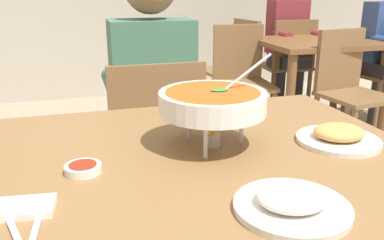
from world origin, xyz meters
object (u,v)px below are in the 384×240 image
Objects in this scene: diner_main at (151,92)px; sauce_dish at (83,168)px; chair_bg_window at (241,74)px; dining_table_far at (319,57)px; curry_bowl at (213,103)px; appetizer_plate at (339,136)px; chair_diner_main at (154,143)px; chair_bg_right at (236,62)px; chair_bg_left at (289,60)px; chair_bg_corner at (348,84)px; dining_table_main at (207,190)px; patron_bg_left at (288,35)px; rice_plate at (292,202)px.

sauce_dish is at bearing -111.61° from diner_main.
dining_table_far is at bearing -5.42° from chair_bg_window.
curry_bowl reaches higher than appetizer_plate.
curry_bowl reaches higher than chair_bg_window.
chair_diner_main is 2.14m from chair_bg_right.
sauce_dish is 3.28m from chair_bg_left.
diner_main is 2.13m from chair_bg_right.
chair_bg_right is (0.75, 2.62, -0.28)m from appetizer_plate.
chair_bg_left and chair_bg_window have the same top height.
chair_bg_corner is at bearing 39.01° from sauce_dish.
diner_main is (0.00, 0.81, 0.09)m from dining_table_main.
chair_bg_corner is at bearing -41.28° from chair_bg_window.
appetizer_plate is at bearing -127.64° from chair_bg_corner.
chair_bg_corner is at bearing -94.03° from patron_bg_left.
chair_bg_right is at bearing 66.25° from dining_table_main.
patron_bg_left is at bearing 85.97° from chair_bg_corner.
chair_bg_right is (1.14, 1.82, 0.00)m from chair_diner_main.
chair_diner_main is at bearing -126.89° from chair_bg_window.
patron_bg_left reaches higher than chair_bg_window.
chair_bg_left is at bearing 56.64° from curry_bowl.
sauce_dish reaches higher than dining_table_main.
chair_bg_right is at bearing 72.79° from chair_bg_window.
rice_plate is (0.04, -0.38, -0.11)m from curry_bowl.
diner_main is 1.31× the size of dining_table_far.
appetizer_plate is 2.01m from chair_bg_corner.
dining_table_main is at bearing 4.37° from sauce_dish.
appetizer_plate is at bearing -63.93° from chair_diner_main.
chair_diner_main is at bearing -132.69° from patron_bg_left.
dining_table_main is 0.91× the size of patron_bg_left.
diner_main is at bearing 115.18° from appetizer_plate.
chair_bg_right is at bearing 69.93° from rice_plate.
dining_table_far is at bearing 45.86° from sauce_dish.
appetizer_plate is (0.32, 0.30, 0.00)m from rice_plate.
chair_bg_left is 0.69× the size of patron_bg_left.
appetizer_plate is 0.27× the size of chair_bg_right.
diner_main is 0.90m from sauce_dish.
chair_bg_left is (1.68, 1.74, -0.24)m from diner_main.
dining_table_far is (1.99, 2.05, -0.15)m from sauce_dish.
dining_table_main is 1.32× the size of chair_bg_corner.
curry_bowl is at bearing -87.53° from chair_diner_main.
appetizer_plate is 0.27× the size of chair_bg_corner.
chair_bg_corner is at bearing 50.71° from rice_plate.
diner_main is at bearing -133.21° from patron_bg_left.
curry_bowl is at bearing -129.53° from dining_table_far.
chair_diner_main is at bearing -154.47° from chair_bg_corner.
dining_table_far is (1.59, 2.36, -0.16)m from rice_plate.
curry_bowl is 0.33× the size of dining_table_far.
diner_main is 1.00× the size of patron_bg_left.
chair_bg_corner is (1.61, 0.77, 0.00)m from chair_diner_main.
chair_diner_main is at bearing 67.59° from sauce_dish.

